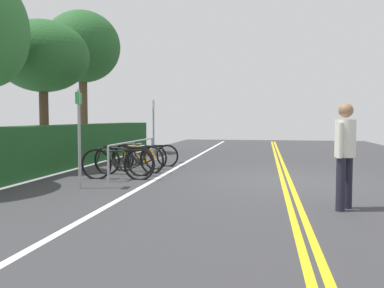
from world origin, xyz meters
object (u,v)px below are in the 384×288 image
Objects in this scene: pedestrian at (345,149)px; sign_post_near at (79,129)px; bicycle_0 at (118,164)px; sign_post_far at (153,125)px; bike_rack at (134,148)px; tree_far_right at (43,57)px; bicycle_1 at (123,160)px; tree_extra at (82,48)px; bicycle_2 at (137,159)px; bicycle_3 at (140,156)px; bicycle_4 at (151,155)px.

pedestrian is 0.83× the size of sign_post_near.
bicycle_0 is 3.82m from sign_post_far.
tree_far_right is at bearing 61.79° from bike_rack.
tree_extra is (5.94, 3.78, 3.94)m from bicycle_1.
bicycle_1 is at bearing 175.17° from bike_rack.
bicycle_1 is 0.37× the size of tree_far_right.
pedestrian reaches higher than bicycle_1.
bike_rack is at bearing 62.18° from bicycle_2.
bicycle_2 is 0.96× the size of bicycle_3.
bicycle_4 is (0.68, -0.16, -0.02)m from bicycle_3.
sign_post_far is at bearing 37.64° from pedestrian.
sign_post_near is 6.34m from tree_far_right.
bike_rack is 0.81× the size of tree_far_right.
bicycle_3 is 3.63m from sign_post_near.
tree_extra is (3.26, 0.09, 0.84)m from tree_far_right.
bike_rack reaches higher than bicycle_0.
bicycle_3 is at bearing 3.22° from bicycle_0.
bike_rack is 1.86× the size of sign_post_far.
tree_extra is (5.33, 3.94, 3.95)m from bicycle_2.
bicycle_3 is 0.70m from bicycle_4.
bicycle_3 is (0.72, 0.05, -0.28)m from bike_rack.
bicycle_1 is (0.76, 0.13, 0.00)m from bicycle_0.
pedestrian is (-3.96, -4.75, 0.34)m from bike_rack.
bicycle_2 is at bearing -175.79° from sign_post_far.
tree_extra reaches higher than bicycle_3.
bicycle_0 is 8.71m from tree_extra.
pedestrian is at bearing -118.28° from bicycle_0.
bicycle_1 reaches higher than bicycle_3.
pedestrian is at bearing -124.33° from bicycle_1.
tree_extra is (9.23, 8.59, 3.34)m from pedestrian.
bicycle_1 is at bearing 179.81° from bicycle_3.
bicycle_0 is 1.05× the size of bicycle_4.
bike_rack is at bearing -4.83° from bicycle_1.
tree_far_right is (5.97, 8.50, 2.50)m from pedestrian.
bicycle_1 reaches higher than bicycle_2.
tree_extra is at bearing 23.89° from sign_post_near.
tree_extra is (3.87, 3.94, 3.98)m from bicycle_4.
bicycle_1 is 0.30× the size of tree_extra.
bicycle_4 is 0.85× the size of sign_post_far.
tree_far_right reaches higher than bicycle_2.
tree_extra is (8.06, 3.57, 3.08)m from sign_post_near.
bicycle_2 reaches higher than bicycle_3.
bicycle_3 is 0.84× the size of sign_post_near.
tree_extra reaches higher than bike_rack.
bike_rack is 6.20m from pedestrian.
pedestrian is 13.04m from tree_extra.
bicycle_2 is 7.72m from tree_extra.
bike_rack is 2.20× the size of bicycle_4.
tree_far_right reaches higher than bicycle_4.
bicycle_2 is 0.81× the size of sign_post_far.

